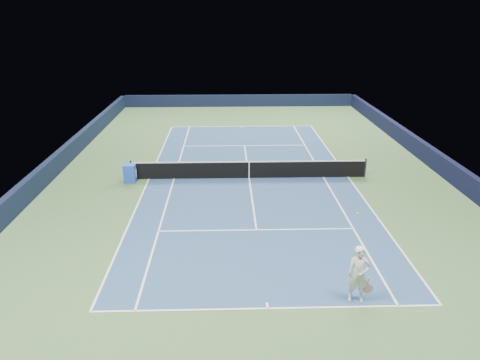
{
  "coord_description": "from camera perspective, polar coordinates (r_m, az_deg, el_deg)",
  "views": [
    {
      "loc": [
        -1.24,
        -24.11,
        8.81
      ],
      "look_at": [
        -0.59,
        -3.0,
        1.0
      ],
      "focal_mm": 35.0,
      "sensor_mm": 36.0,
      "label": 1
    }
  ],
  "objects": [
    {
      "name": "ground",
      "position": [
        25.7,
        1.11,
        0.24
      ],
      "size": [
        40.0,
        40.0,
        0.0
      ],
      "primitive_type": "plane",
      "color": "#395B31",
      "rests_on": "ground"
    },
    {
      "name": "wall_far",
      "position": [
        44.72,
        -0.14,
        9.65
      ],
      "size": [
        22.0,
        0.35,
        1.1
      ],
      "primitive_type": "cube",
      "color": "black",
      "rests_on": "ground"
    },
    {
      "name": "wall_right",
      "position": [
        28.2,
        23.68,
        1.5
      ],
      "size": [
        0.35,
        40.0,
        1.1
      ],
      "primitive_type": "cube",
      "color": "black",
      "rests_on": "ground"
    },
    {
      "name": "wall_left",
      "position": [
        27.23,
        -22.28,
        1.07
      ],
      "size": [
        0.35,
        40.0,
        1.1
      ],
      "primitive_type": "cube",
      "color": "#101932",
      "rests_on": "ground"
    },
    {
      "name": "court_surface",
      "position": [
        25.7,
        1.11,
        0.25
      ],
      "size": [
        10.97,
        23.77,
        0.01
      ],
      "primitive_type": "cube",
      "color": "navy",
      "rests_on": "ground"
    },
    {
      "name": "baseline_far",
      "position": [
        37.08,
        0.21,
        6.56
      ],
      "size": [
        10.97,
        0.08,
        0.0
      ],
      "primitive_type": "cube",
      "color": "white",
      "rests_on": "ground"
    },
    {
      "name": "baseline_near",
      "position": [
        15.11,
        3.39,
        -15.36
      ],
      "size": [
        10.97,
        0.08,
        0.0
      ],
      "primitive_type": "cube",
      "color": "white",
      "rests_on": "ground"
    },
    {
      "name": "sideline_doubles_right",
      "position": [
        26.53,
        13.03,
        0.38
      ],
      "size": [
        0.08,
        23.77,
        0.0
      ],
      "primitive_type": "cube",
      "color": "white",
      "rests_on": "ground"
    },
    {
      "name": "sideline_doubles_left",
      "position": [
        26.02,
        -11.04,
        0.13
      ],
      "size": [
        0.08,
        23.77,
        0.0
      ],
      "primitive_type": "cube",
      "color": "white",
      "rests_on": "ground"
    },
    {
      "name": "sideline_singles_right",
      "position": [
        26.22,
        10.13,
        0.35
      ],
      "size": [
        0.08,
        23.77,
        0.0
      ],
      "primitive_type": "cube",
      "color": "white",
      "rests_on": "ground"
    },
    {
      "name": "sideline_singles_left",
      "position": [
        25.83,
        -8.04,
        0.16
      ],
      "size": [
        0.08,
        23.77,
        0.0
      ],
      "primitive_type": "cube",
      "color": "white",
      "rests_on": "ground"
    },
    {
      "name": "service_line_far",
      "position": [
        31.78,
        0.55,
        4.21
      ],
      "size": [
        8.23,
        0.08,
        0.0
      ],
      "primitive_type": "cube",
      "color": "white",
      "rests_on": "ground"
    },
    {
      "name": "service_line_near",
      "position": [
        19.82,
        2.02,
        -6.09
      ],
      "size": [
        8.23,
        0.08,
        0.0
      ],
      "primitive_type": "cube",
      "color": "white",
      "rests_on": "ground"
    },
    {
      "name": "center_service_line",
      "position": [
        25.7,
        1.11,
        0.26
      ],
      "size": [
        0.08,
        12.8,
        0.0
      ],
      "primitive_type": "cube",
      "color": "white",
      "rests_on": "ground"
    },
    {
      "name": "center_mark_far",
      "position": [
        36.93,
        0.22,
        6.5
      ],
      "size": [
        0.08,
        0.3,
        0.0
      ],
      "primitive_type": "cube",
      "color": "white",
      "rests_on": "ground"
    },
    {
      "name": "center_mark_near",
      "position": [
        15.24,
        3.34,
        -15.03
      ],
      "size": [
        0.08,
        0.3,
        0.0
      ],
      "primitive_type": "cube",
      "color": "white",
      "rests_on": "ground"
    },
    {
      "name": "tennis_net",
      "position": [
        25.53,
        1.12,
        1.31
      ],
      "size": [
        12.9,
        0.1,
        1.07
      ],
      "color": "black",
      "rests_on": "ground"
    },
    {
      "name": "sponsor_cube",
      "position": [
        25.62,
        -13.27,
        0.79
      ],
      "size": [
        0.62,
        0.55,
        0.99
      ],
      "color": "blue",
      "rests_on": "ground"
    },
    {
      "name": "tennis_player",
      "position": [
        15.4,
        14.25,
        -11.1
      ],
      "size": [
        0.86,
        1.3,
        2.62
      ],
      "color": "silver",
      "rests_on": "ground"
    }
  ]
}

